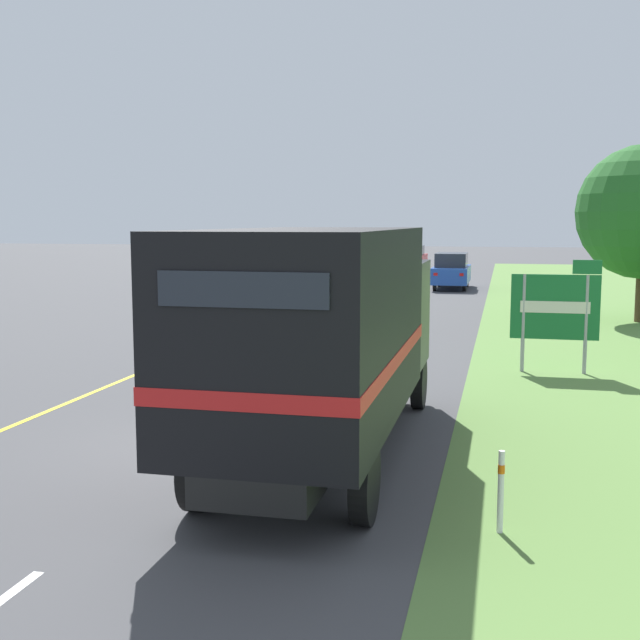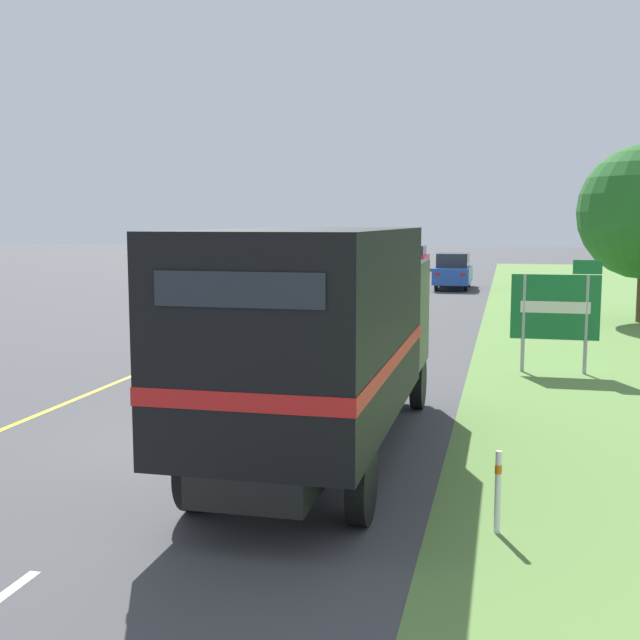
{
  "view_description": "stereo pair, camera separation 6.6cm",
  "coord_description": "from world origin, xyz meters",
  "px_view_note": "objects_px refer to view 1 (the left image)",
  "views": [
    {
      "loc": [
        4.46,
        -11.49,
        3.5
      ],
      "look_at": [
        0.3,
        6.56,
        1.2
      ],
      "focal_mm": 45.0,
      "sensor_mm": 36.0,
      "label": 1
    },
    {
      "loc": [
        4.53,
        -11.48,
        3.5
      ],
      "look_at": [
        0.3,
        6.56,
        1.2
      ],
      "focal_mm": 45.0,
      "sensor_mm": 36.0,
      "label": 2
    }
  ],
  "objects_px": {
    "horse_trailer_truck": "(325,331)",
    "lead_car_red_ahead": "(412,257)",
    "delineator_post": "(501,489)",
    "highway_sign": "(557,308)",
    "lead_car_blue_ahead": "(451,271)",
    "lead_car_white": "(299,299)"
  },
  "relations": [
    {
      "from": "lead_car_blue_ahead",
      "to": "highway_sign",
      "type": "height_order",
      "value": "highway_sign"
    },
    {
      "from": "highway_sign",
      "to": "delineator_post",
      "type": "height_order",
      "value": "highway_sign"
    },
    {
      "from": "lead_car_red_ahead",
      "to": "highway_sign",
      "type": "height_order",
      "value": "highway_sign"
    },
    {
      "from": "horse_trailer_truck",
      "to": "delineator_post",
      "type": "xyz_separation_m",
      "value": [
        2.55,
        -2.33,
        -1.41
      ]
    },
    {
      "from": "delineator_post",
      "to": "lead_car_red_ahead",
      "type": "bearing_deg",
      "value": 97.63
    },
    {
      "from": "horse_trailer_truck",
      "to": "highway_sign",
      "type": "distance_m",
      "value": 8.63
    },
    {
      "from": "horse_trailer_truck",
      "to": "lead_car_red_ahead",
      "type": "bearing_deg",
      "value": 94.89
    },
    {
      "from": "highway_sign",
      "to": "lead_car_red_ahead",
      "type": "bearing_deg",
      "value": 101.28
    },
    {
      "from": "lead_car_red_ahead",
      "to": "delineator_post",
      "type": "height_order",
      "value": "lead_car_red_ahead"
    },
    {
      "from": "lead_car_white",
      "to": "highway_sign",
      "type": "xyz_separation_m",
      "value": [
        7.55,
        -5.54,
        0.49
      ]
    },
    {
      "from": "lead_car_red_ahead",
      "to": "lead_car_blue_ahead",
      "type": "bearing_deg",
      "value": -76.28
    },
    {
      "from": "horse_trailer_truck",
      "to": "lead_car_blue_ahead",
      "type": "xyz_separation_m",
      "value": [
        -0.15,
        30.63,
        -0.97
      ]
    },
    {
      "from": "lead_car_white",
      "to": "lead_car_blue_ahead",
      "type": "height_order",
      "value": "lead_car_white"
    },
    {
      "from": "lead_car_red_ahead",
      "to": "highway_sign",
      "type": "xyz_separation_m",
      "value": [
        7.67,
        -38.45,
        0.62
      ]
    },
    {
      "from": "horse_trailer_truck",
      "to": "lead_car_red_ahead",
      "type": "xyz_separation_m",
      "value": [
        -3.95,
        46.23,
        -1.02
      ]
    },
    {
      "from": "horse_trailer_truck",
      "to": "lead_car_red_ahead",
      "type": "height_order",
      "value": "horse_trailer_truck"
    },
    {
      "from": "lead_car_red_ahead",
      "to": "horse_trailer_truck",
      "type": "bearing_deg",
      "value": -85.11
    },
    {
      "from": "lead_car_red_ahead",
      "to": "highway_sign",
      "type": "relative_size",
      "value": 1.7
    },
    {
      "from": "lead_car_white",
      "to": "lead_car_red_ahead",
      "type": "distance_m",
      "value": 32.9
    },
    {
      "from": "lead_car_white",
      "to": "lead_car_red_ahead",
      "type": "relative_size",
      "value": 0.97
    },
    {
      "from": "horse_trailer_truck",
      "to": "lead_car_blue_ahead",
      "type": "bearing_deg",
      "value": 90.27
    },
    {
      "from": "lead_car_blue_ahead",
      "to": "delineator_post",
      "type": "height_order",
      "value": "lead_car_blue_ahead"
    }
  ]
}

